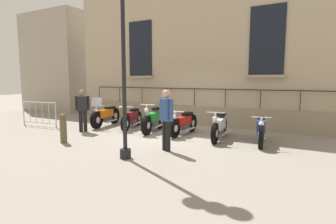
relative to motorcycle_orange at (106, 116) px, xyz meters
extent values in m
plane|color=gray|center=(0.14, 3.10, -0.44)|extent=(60.00, 60.00, 0.00)
cube|color=tan|center=(-2.67, 3.10, 3.84)|extent=(0.60, 13.27, 8.56)
cube|color=gray|center=(-2.29, 3.10, -0.03)|extent=(0.20, 13.27, 0.83)
cube|color=black|center=(-2.35, 6.02, 3.01)|extent=(0.06, 1.29, 2.60)
cube|color=tan|center=(-2.27, 6.02, 1.66)|extent=(0.24, 1.49, 0.10)
cube|color=black|center=(-2.35, 0.18, 3.01)|extent=(0.06, 1.29, 2.60)
cube|color=tan|center=(-2.27, 0.18, 1.66)|extent=(0.24, 1.49, 0.10)
cube|color=black|center=(-2.25, 3.10, 1.13)|extent=(0.03, 11.14, 0.03)
cylinder|color=black|center=(-2.25, -2.47, 0.76)|extent=(0.02, 0.02, 0.74)
cylinder|color=black|center=(-2.25, -1.08, 0.76)|extent=(0.02, 0.02, 0.74)
cylinder|color=black|center=(-2.25, 0.31, 0.76)|extent=(0.02, 0.02, 0.74)
cylinder|color=black|center=(-2.25, 1.71, 0.76)|extent=(0.02, 0.02, 0.74)
cylinder|color=black|center=(-2.25, 3.10, 0.76)|extent=(0.02, 0.02, 0.74)
cylinder|color=black|center=(-2.25, 4.49, 0.76)|extent=(0.02, 0.02, 0.74)
cylinder|color=black|center=(-2.25, 5.88, 0.76)|extent=(0.02, 0.02, 0.74)
cylinder|color=black|center=(-2.25, 7.28, 0.76)|extent=(0.02, 0.02, 0.74)
cylinder|color=black|center=(0.67, 0.12, -0.08)|extent=(0.73, 0.25, 0.71)
cylinder|color=silver|center=(0.67, 0.12, -0.08)|extent=(0.27, 0.19, 0.25)
cylinder|color=black|center=(-0.70, -0.13, -0.08)|extent=(0.73, 0.25, 0.71)
cylinder|color=silver|center=(-0.70, -0.13, -0.08)|extent=(0.27, 0.19, 0.25)
cube|color=orange|center=(0.03, 0.00, 0.11)|extent=(0.99, 0.42, 0.31)
cube|color=#4C4C51|center=(-0.07, -0.01, -0.12)|extent=(0.60, 0.30, 0.25)
cube|color=black|center=(-0.35, -0.07, 0.31)|extent=(0.57, 0.32, 0.10)
cylinder|color=silver|center=(0.62, 0.11, 0.20)|extent=(0.17, 0.09, 0.58)
cylinder|color=silver|center=(0.57, 0.10, 0.49)|extent=(0.13, 0.55, 0.04)
sphere|color=white|center=(0.69, 0.12, 0.31)|extent=(0.16, 0.16, 0.16)
cylinder|color=silver|center=(-0.28, 0.09, -0.24)|extent=(0.86, 0.23, 0.08)
cube|color=silver|center=(0.63, 0.11, 0.64)|extent=(0.20, 0.46, 0.36)
cylinder|color=black|center=(0.54, 1.47, -0.14)|extent=(0.63, 0.31, 0.61)
cylinder|color=silver|center=(0.54, 1.47, -0.14)|extent=(0.25, 0.22, 0.21)
cylinder|color=black|center=(-0.84, 1.06, -0.14)|extent=(0.63, 0.31, 0.61)
cylinder|color=silver|center=(-0.84, 1.06, -0.14)|extent=(0.25, 0.22, 0.21)
cube|color=maroon|center=(-0.10, 1.28, 0.08)|extent=(0.92, 0.51, 0.35)
cube|color=#4C4C51|center=(-0.20, 1.25, -0.17)|extent=(0.56, 0.36, 0.21)
cube|color=black|center=(-0.45, 1.18, 0.26)|extent=(0.54, 0.37, 0.10)
cylinder|color=silver|center=(0.49, 1.45, 0.17)|extent=(0.17, 0.10, 0.63)
cylinder|color=silver|center=(0.44, 1.44, 0.49)|extent=(0.20, 0.58, 0.04)
sphere|color=white|center=(0.55, 1.47, 0.31)|extent=(0.16, 0.16, 0.16)
cylinder|color=silver|center=(-0.40, 1.35, -0.27)|extent=(0.78, 0.30, 0.08)
cylinder|color=black|center=(0.70, 2.56, -0.09)|extent=(0.71, 0.27, 0.70)
cylinder|color=silver|center=(0.70, 2.56, -0.09)|extent=(0.27, 0.21, 0.24)
cylinder|color=black|center=(-0.67, 2.30, -0.09)|extent=(0.71, 0.27, 0.70)
cylinder|color=silver|center=(-0.67, 2.30, -0.09)|extent=(0.27, 0.21, 0.24)
cube|color=#1E842D|center=(0.06, 2.44, 0.12)|extent=(0.82, 0.40, 0.35)
cube|color=#4C4C51|center=(-0.04, 2.42, -0.13)|extent=(0.50, 0.29, 0.24)
cube|color=black|center=(-0.26, 2.37, 0.41)|extent=(0.47, 0.31, 0.10)
cylinder|color=silver|center=(0.65, 2.55, 0.27)|extent=(0.17, 0.09, 0.74)
cylinder|color=silver|center=(0.60, 2.54, 0.64)|extent=(0.14, 0.56, 0.04)
sphere|color=white|center=(0.72, 2.56, 0.46)|extent=(0.16, 0.16, 0.16)
cylinder|color=silver|center=(-0.21, 2.53, -0.25)|extent=(0.71, 0.21, 0.08)
cylinder|color=black|center=(0.63, 3.65, -0.11)|extent=(0.66, 0.13, 0.66)
cylinder|color=silver|center=(0.63, 3.65, -0.11)|extent=(0.24, 0.14, 0.23)
cylinder|color=black|center=(-0.71, 3.69, -0.11)|extent=(0.66, 0.13, 0.66)
cylinder|color=silver|center=(-0.71, 3.69, -0.11)|extent=(0.24, 0.14, 0.23)
cube|color=red|center=(0.01, 3.67, 0.07)|extent=(0.81, 0.30, 0.29)
cube|color=#4C4C51|center=(-0.09, 3.67, -0.14)|extent=(0.49, 0.24, 0.23)
cube|color=black|center=(-0.32, 3.68, 0.29)|extent=(0.45, 0.27, 0.10)
cylinder|color=silver|center=(0.58, 3.65, 0.17)|extent=(0.16, 0.06, 0.58)
cylinder|color=silver|center=(0.53, 3.65, 0.46)|extent=(0.05, 0.62, 0.04)
sphere|color=white|center=(0.65, 3.65, 0.28)|extent=(0.16, 0.16, 0.16)
cylinder|color=silver|center=(-0.24, 3.83, -0.26)|extent=(0.72, 0.10, 0.08)
cylinder|color=black|center=(0.76, 5.13, -0.12)|extent=(0.66, 0.20, 0.65)
cylinder|color=silver|center=(0.76, 5.13, -0.12)|extent=(0.24, 0.17, 0.23)
cylinder|color=black|center=(-0.66, 4.94, -0.12)|extent=(0.66, 0.20, 0.65)
cylinder|color=silver|center=(-0.66, 4.94, -0.12)|extent=(0.24, 0.17, 0.23)
cube|color=silver|center=(0.10, 5.04, 0.09)|extent=(0.87, 0.37, 0.33)
cube|color=#4C4C51|center=(0.00, 5.03, -0.15)|extent=(0.53, 0.28, 0.23)
cube|color=black|center=(-0.24, 5.00, 0.35)|extent=(0.50, 0.30, 0.10)
cylinder|color=silver|center=(0.71, 5.12, 0.20)|extent=(0.17, 0.08, 0.65)
cylinder|color=silver|center=(0.66, 5.12, 0.52)|extent=(0.11, 0.59, 0.04)
sphere|color=white|center=(0.78, 5.13, 0.34)|extent=(0.16, 0.16, 0.16)
cylinder|color=silver|center=(-0.18, 5.16, -0.26)|extent=(0.76, 0.18, 0.08)
cylinder|color=black|center=(0.64, 6.47, -0.09)|extent=(0.72, 0.26, 0.71)
cylinder|color=silver|center=(0.64, 6.47, -0.09)|extent=(0.27, 0.19, 0.25)
cylinder|color=black|center=(-0.70, 6.20, -0.09)|extent=(0.72, 0.26, 0.71)
cylinder|color=silver|center=(-0.70, 6.20, -0.09)|extent=(0.27, 0.19, 0.25)
cube|color=#1E389E|center=(0.02, 6.35, 0.13)|extent=(0.89, 0.41, 0.35)
cube|color=#4C4C51|center=(-0.08, 6.33, -0.12)|extent=(0.54, 0.29, 0.25)
cube|color=black|center=(-0.33, 6.28, 0.29)|extent=(0.52, 0.31, 0.10)
cylinder|color=silver|center=(0.59, 6.46, 0.18)|extent=(0.17, 0.09, 0.55)
cylinder|color=silver|center=(0.54, 6.45, 0.45)|extent=(0.14, 0.54, 0.04)
sphere|color=white|center=(0.66, 6.48, 0.27)|extent=(0.16, 0.16, 0.16)
cylinder|color=silver|center=(-0.27, 6.43, -0.25)|extent=(0.77, 0.23, 0.08)
cylinder|color=black|center=(3.33, 3.68, -0.32)|extent=(0.28, 0.28, 0.24)
cylinder|color=black|center=(3.33, 3.68, 1.89)|extent=(0.10, 0.10, 4.66)
cylinder|color=#B7B7BF|center=(1.51, -3.35, 0.08)|extent=(0.05, 0.05, 1.05)
cylinder|color=#B7B7BF|center=(1.30, -1.52, 0.08)|extent=(0.05, 0.05, 1.05)
cylinder|color=#B7B7BF|center=(1.41, -2.44, 0.58)|extent=(0.25, 1.83, 0.04)
cylinder|color=#B7B7BF|center=(1.41, -2.44, -0.29)|extent=(0.25, 1.83, 0.04)
cylinder|color=#B7B7BF|center=(1.47, -2.99, 0.16)|extent=(0.02, 0.02, 0.87)
cylinder|color=#B7B7BF|center=(1.43, -2.62, 0.16)|extent=(0.02, 0.02, 0.87)
cylinder|color=#B7B7BF|center=(1.39, -2.26, 0.16)|extent=(0.02, 0.02, 0.87)
cylinder|color=#B7B7BF|center=(1.34, -1.89, 0.16)|extent=(0.02, 0.02, 0.87)
cylinder|color=brown|center=(2.96, 0.94, -0.05)|extent=(0.21, 0.21, 0.79)
sphere|color=brown|center=(2.96, 0.94, 0.39)|extent=(0.19, 0.19, 0.19)
cylinder|color=black|center=(2.22, 4.29, -0.02)|extent=(0.14, 0.14, 0.85)
cylinder|color=black|center=(2.15, 4.15, -0.02)|extent=(0.14, 0.14, 0.85)
cube|color=#2D4C8C|center=(2.19, 4.22, 0.71)|extent=(0.35, 0.42, 0.60)
sphere|color=tan|center=(2.19, 4.22, 1.15)|extent=(0.23, 0.23, 0.23)
cylinder|color=#2D4C8C|center=(2.28, 4.42, 0.74)|extent=(0.09, 0.09, 0.57)
cylinder|color=#2D4C8C|center=(2.09, 4.02, 0.74)|extent=(0.09, 0.09, 0.57)
cylinder|color=black|center=(1.32, 0.17, -0.05)|extent=(0.14, 0.14, 0.79)
cylinder|color=black|center=(1.43, 0.06, -0.05)|extent=(0.14, 0.14, 0.79)
cube|color=black|center=(1.38, 0.11, 0.63)|extent=(0.41, 0.41, 0.56)
sphere|color=#8C664C|center=(1.38, 0.11, 1.05)|extent=(0.21, 0.21, 0.21)
cylinder|color=black|center=(1.22, 0.27, 0.66)|extent=(0.09, 0.09, 0.53)
cylinder|color=black|center=(1.53, -0.05, 0.66)|extent=(0.09, 0.09, 0.53)
cube|color=#9E9384|center=(-3.51, -6.71, 2.57)|extent=(3.10, 4.48, 6.02)
camera|label=1|loc=(8.58, 7.88, 1.55)|focal=28.81mm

